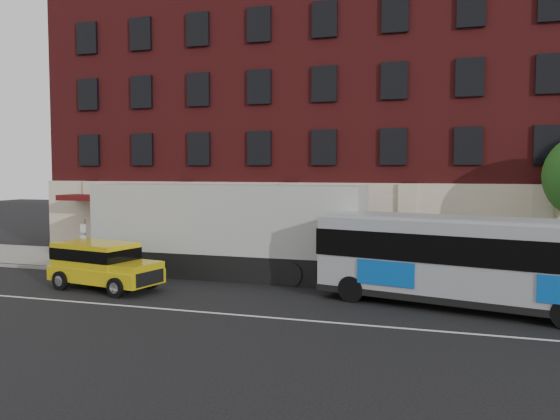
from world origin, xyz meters
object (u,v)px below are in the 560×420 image
(city_bus, at_px, (485,260))
(shipping_container, at_px, (226,232))
(sign_pole, at_px, (85,241))
(yellow_suv, at_px, (101,263))

(city_bus, relative_size, shipping_container, 0.96)
(city_bus, bearing_deg, shipping_container, 163.37)
(sign_pole, xyz_separation_m, city_bus, (17.87, -2.56, 0.31))
(city_bus, bearing_deg, yellow_suv, -177.02)
(sign_pole, bearing_deg, city_bus, -8.17)
(city_bus, height_order, yellow_suv, city_bus)
(sign_pole, relative_size, shipping_container, 0.20)
(shipping_container, bearing_deg, yellow_suv, -132.92)
(sign_pole, bearing_deg, shipping_container, 5.73)
(yellow_suv, xyz_separation_m, shipping_container, (3.74, 4.03, 0.97))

